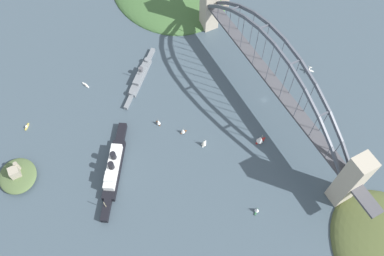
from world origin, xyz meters
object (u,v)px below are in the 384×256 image
(naval_cruiser, at_px, (140,76))
(small_boat_3, at_px, (183,131))
(ocean_liner, at_px, (114,168))
(fort_island_mid_harbor, at_px, (18,175))
(small_boat_4, at_px, (257,210))
(small_boat_6, at_px, (158,122))
(harbor_arch_bridge, at_px, (270,77))
(small_boat_0, at_px, (27,127))
(small_boat_1, at_px, (204,143))
(small_boat_5, at_px, (86,85))
(small_boat_2, at_px, (260,139))
(seaplane_taxiing_near_bridge, at_px, (309,70))

(naval_cruiser, height_order, small_boat_3, naval_cruiser)
(ocean_liner, xyz_separation_m, fort_island_mid_harbor, (32.44, 74.94, -1.68))
(ocean_liner, xyz_separation_m, small_boat_4, (-87.89, -88.88, -2.06))
(fort_island_mid_harbor, bearing_deg, small_boat_6, -93.20)
(small_boat_4, bearing_deg, small_boat_6, 17.18)
(harbor_arch_bridge, height_order, naval_cruiser, harbor_arch_bridge)
(naval_cruiser, distance_m, fort_island_mid_harbor, 144.50)
(ocean_liner, height_order, small_boat_0, ocean_liner)
(small_boat_1, bearing_deg, fort_island_mid_harbor, 73.48)
(small_boat_3, distance_m, small_boat_5, 110.36)
(small_boat_2, bearing_deg, small_boat_3, 54.52)
(seaplane_taxiing_near_bridge, height_order, small_boat_6, small_boat_6)
(ocean_liner, height_order, fort_island_mid_harbor, ocean_liner)
(naval_cruiser, bearing_deg, small_boat_1, -168.42)
(small_boat_3, height_order, small_boat_4, small_boat_4)
(small_boat_1, height_order, small_boat_6, small_boat_1)
(small_boat_2, distance_m, small_boat_6, 93.68)
(ocean_liner, height_order, small_boat_2, ocean_liner)
(small_boat_6, bearing_deg, small_boat_5, 31.12)
(small_boat_0, bearing_deg, seaplane_taxiing_near_bridge, -104.01)
(harbor_arch_bridge, distance_m, small_boat_5, 178.22)
(seaplane_taxiing_near_bridge, xyz_separation_m, small_boat_6, (13.72, 160.24, 1.32))
(ocean_liner, height_order, seaplane_taxiing_near_bridge, ocean_liner)
(small_boat_2, bearing_deg, small_boat_0, 58.19)
(small_boat_2, bearing_deg, harbor_arch_bridge, -38.33)
(harbor_arch_bridge, bearing_deg, fort_island_mid_harbor, 82.69)
(small_boat_3, relative_size, small_boat_5, 0.78)
(harbor_arch_bridge, relative_size, small_boat_2, 26.34)
(seaplane_taxiing_near_bridge, bearing_deg, small_boat_4, 128.43)
(small_boat_1, relative_size, small_boat_2, 0.81)
(seaplane_taxiing_near_bridge, xyz_separation_m, small_boat_5, (87.42, 204.74, -1.18))
(small_boat_0, relative_size, small_boat_4, 0.92)
(harbor_arch_bridge, bearing_deg, small_boat_4, 143.67)
(seaplane_taxiing_near_bridge, bearing_deg, small_boat_2, 117.43)
(small_boat_0, bearing_deg, naval_cruiser, -88.26)
(harbor_arch_bridge, height_order, small_boat_1, harbor_arch_bridge)
(naval_cruiser, xyz_separation_m, small_boat_2, (-116.20, -65.79, 1.52))
(small_boat_1, bearing_deg, seaplane_taxiing_near_bridge, -79.37)
(small_boat_3, height_order, small_boat_5, small_boat_3)
(fort_island_mid_harbor, distance_m, small_boat_0, 50.41)
(harbor_arch_bridge, xyz_separation_m, ocean_liner, (-2.86, 155.62, -29.28))
(small_boat_0, bearing_deg, ocean_liner, -144.98)
(small_boat_4, bearing_deg, ocean_liner, 45.32)
(small_boat_1, bearing_deg, naval_cruiser, 11.58)
(small_boat_0, height_order, small_boat_6, small_boat_6)
(small_boat_3, bearing_deg, naval_cruiser, 6.76)
(harbor_arch_bridge, distance_m, small_boat_4, 116.92)
(harbor_arch_bridge, height_order, ocean_liner, harbor_arch_bridge)
(harbor_arch_bridge, bearing_deg, small_boat_5, 56.69)
(small_boat_5, bearing_deg, fort_island_mid_harbor, 128.25)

